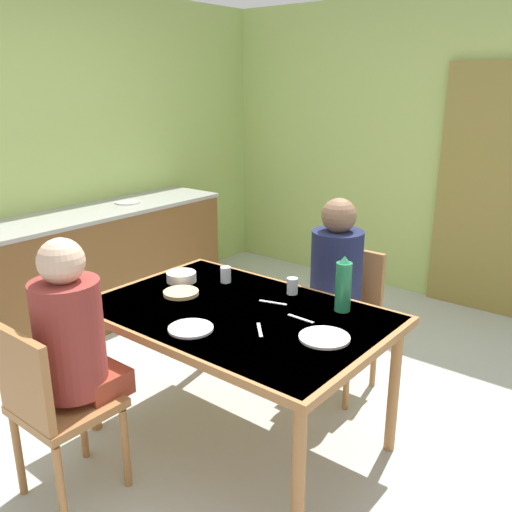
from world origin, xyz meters
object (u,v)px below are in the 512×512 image
(kitchen_counter, at_px, (100,265))
(water_bottle_green_near, at_px, (343,285))
(person_far_diner, at_px, (335,273))
(serving_bowl_center, at_px, (181,277))
(chair_near_diner, at_px, (51,404))
(dining_table, at_px, (237,323))
(person_near_diner, at_px, (72,334))
(chair_far_diner, at_px, (345,311))

(kitchen_counter, relative_size, water_bottle_green_near, 7.59)
(person_far_diner, relative_size, serving_bowl_center, 4.53)
(chair_near_diner, relative_size, serving_bowl_center, 5.12)
(dining_table, distance_m, person_near_diner, 0.80)
(chair_near_diner, bearing_deg, person_near_diner, 90.00)
(kitchen_counter, height_order, serving_bowl_center, kitchen_counter)
(person_near_diner, bearing_deg, dining_table, 64.14)
(dining_table, distance_m, serving_bowl_center, 0.55)
(kitchen_counter, height_order, person_near_diner, person_near_diner)
(chair_far_diner, distance_m, serving_bowl_center, 1.02)
(chair_far_diner, bearing_deg, serving_bowl_center, 47.45)
(kitchen_counter, xyz_separation_m, person_far_diner, (2.04, 0.18, 0.33))
(kitchen_counter, relative_size, chair_near_diner, 2.49)
(chair_near_diner, bearing_deg, person_far_diner, 72.81)
(dining_table, relative_size, chair_far_diner, 1.71)
(dining_table, relative_size, chair_near_diner, 1.71)
(chair_near_diner, relative_size, person_near_diner, 1.13)
(serving_bowl_center, bearing_deg, water_bottle_green_near, 12.59)
(water_bottle_green_near, relative_size, serving_bowl_center, 1.68)
(chair_far_diner, bearing_deg, person_near_diner, 72.81)
(dining_table, bearing_deg, chair_far_diner, 80.78)
(person_near_diner, distance_m, water_bottle_green_near, 1.29)
(person_near_diner, distance_m, person_far_diner, 1.50)
(chair_far_diner, bearing_deg, water_bottle_green_near, 117.59)
(kitchen_counter, distance_m, dining_table, 1.99)
(kitchen_counter, bearing_deg, person_near_diner, -38.64)
(dining_table, bearing_deg, chair_near_diner, -112.13)
(water_bottle_green_near, bearing_deg, kitchen_counter, 174.95)
(chair_near_diner, height_order, chair_far_diner, same)
(chair_near_diner, xyz_separation_m, serving_bowl_center, (-0.18, 0.97, 0.28))
(person_near_diner, bearing_deg, serving_bowl_center, 102.32)
(person_near_diner, bearing_deg, chair_far_diner, 72.81)
(kitchen_counter, xyz_separation_m, water_bottle_green_near, (2.31, -0.20, 0.43))
(dining_table, height_order, serving_bowl_center, serving_bowl_center)
(chair_near_diner, height_order, person_near_diner, person_near_diner)
(chair_near_diner, distance_m, person_near_diner, 0.31)
(chair_far_diner, distance_m, water_bottle_green_near, 0.70)
(person_near_diner, xyz_separation_m, person_far_diner, (0.48, 1.42, 0.00))
(person_far_diner, height_order, water_bottle_green_near, person_far_diner)
(person_far_diner, bearing_deg, person_near_diner, 71.27)
(person_near_diner, relative_size, water_bottle_green_near, 2.69)
(chair_far_diner, xyz_separation_m, person_near_diner, (-0.48, -1.56, 0.28))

